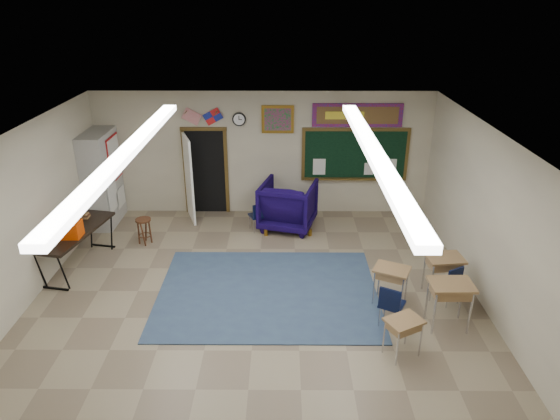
{
  "coord_description": "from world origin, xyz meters",
  "views": [
    {
      "loc": [
        0.48,
        -6.99,
        5.1
      ],
      "look_at": [
        0.42,
        1.5,
        1.35
      ],
      "focal_mm": 32.0,
      "sensor_mm": 36.0,
      "label": 1
    }
  ],
  "objects_px": {
    "wingback_armchair": "(288,205)",
    "student_desk_front_right": "(443,274)",
    "student_desk_front_left": "(390,284)",
    "folding_table": "(78,247)",
    "wooden_stool": "(144,231)"
  },
  "relations": [
    {
      "from": "wingback_armchair",
      "to": "student_desk_front_right",
      "type": "height_order",
      "value": "wingback_armchair"
    },
    {
      "from": "student_desk_front_right",
      "to": "wingback_armchair",
      "type": "bearing_deg",
      "value": 128.11
    },
    {
      "from": "student_desk_front_left",
      "to": "folding_table",
      "type": "relative_size",
      "value": 0.36
    },
    {
      "from": "folding_table",
      "to": "wooden_stool",
      "type": "height_order",
      "value": "folding_table"
    },
    {
      "from": "student_desk_front_left",
      "to": "folding_table",
      "type": "distance_m",
      "value": 6.08
    },
    {
      "from": "student_desk_front_left",
      "to": "wooden_stool",
      "type": "relative_size",
      "value": 1.24
    },
    {
      "from": "folding_table",
      "to": "wooden_stool",
      "type": "relative_size",
      "value": 3.48
    },
    {
      "from": "wingback_armchair",
      "to": "student_desk_front_right",
      "type": "bearing_deg",
      "value": 149.51
    },
    {
      "from": "student_desk_front_right",
      "to": "student_desk_front_left",
      "type": "bearing_deg",
      "value": -169.61
    },
    {
      "from": "wingback_armchair",
      "to": "wooden_stool",
      "type": "xyz_separation_m",
      "value": [
        -3.13,
        -0.87,
        -0.25
      ]
    },
    {
      "from": "student_desk_front_left",
      "to": "wooden_stool",
      "type": "height_order",
      "value": "student_desk_front_left"
    },
    {
      "from": "student_desk_front_left",
      "to": "student_desk_front_right",
      "type": "xyz_separation_m",
      "value": [
        0.99,
        0.3,
        0.03
      ]
    },
    {
      "from": "folding_table",
      "to": "wooden_stool",
      "type": "distance_m",
      "value": 1.47
    },
    {
      "from": "wingback_armchair",
      "to": "folding_table",
      "type": "relative_size",
      "value": 0.6
    },
    {
      "from": "student_desk_front_left",
      "to": "wooden_stool",
      "type": "bearing_deg",
      "value": -179.64
    }
  ]
}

